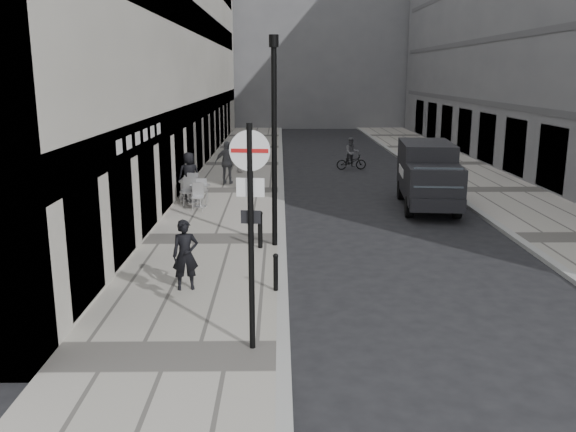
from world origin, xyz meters
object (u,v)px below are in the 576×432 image
Objects in this scene: walking_man at (185,255)px; sign_post at (251,208)px; panel_van at (428,172)px; lamppost at (274,132)px; cyclist at (351,157)px.

walking_man is 3.85m from sign_post.
panel_van is (7.56, 9.07, 0.40)m from walking_man.
panel_van is at bearing 70.59° from sign_post.
sign_post is 0.69× the size of lamppost.
cyclist is (3.85, 14.59, -2.66)m from lamppost.
sign_post is 0.77× the size of panel_van.
walking_man is 11.81m from panel_van.
lamppost is (1.96, 3.59, 2.39)m from walking_man.
lamppost is 8.09m from panel_van.
lamppost reaches higher than sign_post.
sign_post reaches higher than cyclist.
lamppost is (0.34, 6.62, 0.66)m from sign_post.
lamppost reaches higher than walking_man.
walking_man is at bearing -118.67° from lamppost.
cyclist is (-1.75, 9.11, -0.68)m from panel_van.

